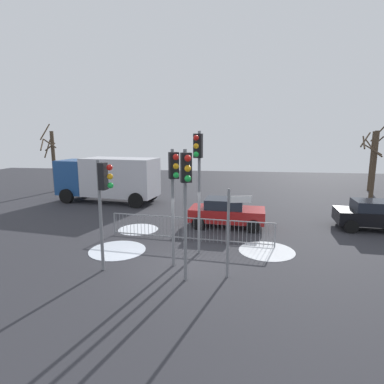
# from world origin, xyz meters

# --- Properties ---
(ground_plane) EXTENTS (60.00, 60.00, 0.00)m
(ground_plane) POSITION_xyz_m (0.00, 0.00, 0.00)
(ground_plane) COLOR #2D2D33
(traffic_light_mid_right) EXTENTS (0.57, 0.33, 3.88)m
(traffic_light_mid_right) POSITION_xyz_m (-2.43, -0.88, 2.84)
(traffic_light_mid_right) COLOR slate
(traffic_light_mid_right) RESTS_ON ground
(traffic_light_foreground_right) EXTENTS (0.38, 0.54, 4.26)m
(traffic_light_foreground_right) POSITION_xyz_m (0.45, -1.35, 3.12)
(traffic_light_foreground_right) COLOR slate
(traffic_light_foreground_right) RESTS_ON ground
(traffic_light_foreground_left) EXTENTS (0.35, 0.56, 4.83)m
(traffic_light_foreground_left) POSITION_xyz_m (0.53, 1.05, 3.53)
(traffic_light_foreground_left) COLOR slate
(traffic_light_foreground_left) RESTS_ON ground
(traffic_light_rear_right) EXTENTS (0.41, 0.52, 4.21)m
(traffic_light_rear_right) POSITION_xyz_m (-0.15, -0.28, 3.09)
(traffic_light_rear_right) COLOR slate
(traffic_light_rear_right) RESTS_ON ground
(direction_sign_post) EXTENTS (0.78, 0.22, 3.00)m
(direction_sign_post) POSITION_xyz_m (1.80, -0.80, 1.68)
(direction_sign_post) COLOR slate
(direction_sign_post) RESTS_ON ground
(pedestrian_guard_railing) EXTENTS (7.38, 0.78, 1.07)m
(pedestrian_guard_railing) POSITION_xyz_m (-0.02, 2.59, 0.55)
(pedestrian_guard_railing) COLOR slate
(pedestrian_guard_railing) RESTS_ON ground
(car_red_mid) EXTENTS (3.90, 2.13, 1.47)m
(car_red_mid) POSITION_xyz_m (1.51, 5.09, 0.77)
(car_red_mid) COLOR maroon
(car_red_mid) RESTS_ON ground
(car_black_near) EXTENTS (3.91, 2.15, 1.47)m
(car_black_near) POSITION_xyz_m (8.90, 5.55, 0.77)
(car_black_near) COLOR black
(car_black_near) RESTS_ON ground
(delivery_truck) EXTENTS (7.30, 3.50, 3.10)m
(delivery_truck) POSITION_xyz_m (-6.85, 9.97, 1.74)
(delivery_truck) COLOR silver
(delivery_truck) RESTS_ON ground
(bare_tree_left) EXTENTS (1.41, 1.67, 4.96)m
(bare_tree_left) POSITION_xyz_m (11.58, 13.04, 2.64)
(bare_tree_left) COLOR #473828
(bare_tree_left) RESTS_ON ground
(bare_tree_centre) EXTENTS (1.66, 1.68, 5.41)m
(bare_tree_centre) POSITION_xyz_m (13.17, 17.27, 2.67)
(bare_tree_centre) COLOR #473828
(bare_tree_centre) RESTS_ON ground
(bare_tree_right) EXTENTS (1.67, 1.78, 5.57)m
(bare_tree_right) POSITION_xyz_m (-13.04, 13.31, 2.72)
(bare_tree_right) COLOR #473828
(bare_tree_right) RESTS_ON ground
(snow_patch_kerb) EXTENTS (1.98, 1.98, 0.01)m
(snow_patch_kerb) POSITION_xyz_m (-2.83, 3.89, 0.01)
(snow_patch_kerb) COLOR white
(snow_patch_kerb) RESTS_ON ground
(snow_patch_island) EXTENTS (2.31, 2.31, 0.01)m
(snow_patch_island) POSITION_xyz_m (-2.80, 1.01, 0.01)
(snow_patch_island) COLOR silver
(snow_patch_island) RESTS_ON ground
(snow_patch_verge) EXTENTS (2.27, 2.27, 0.01)m
(snow_patch_verge) POSITION_xyz_m (3.28, 1.78, 0.01)
(snow_patch_verge) COLOR white
(snow_patch_verge) RESTS_ON ground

